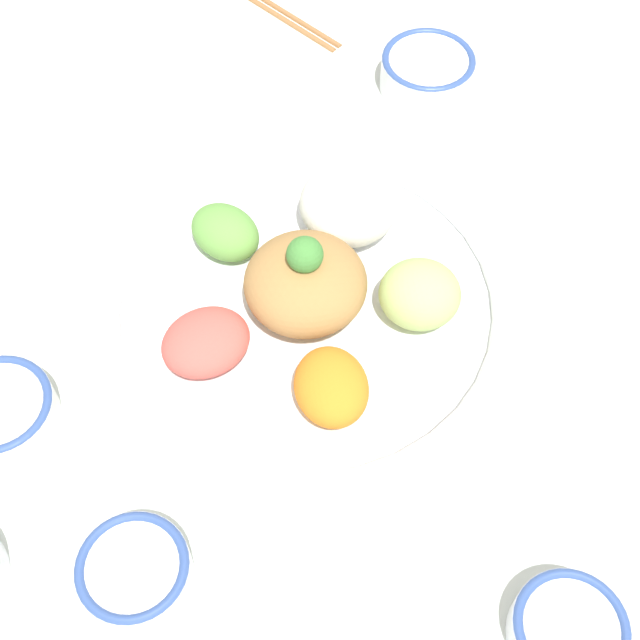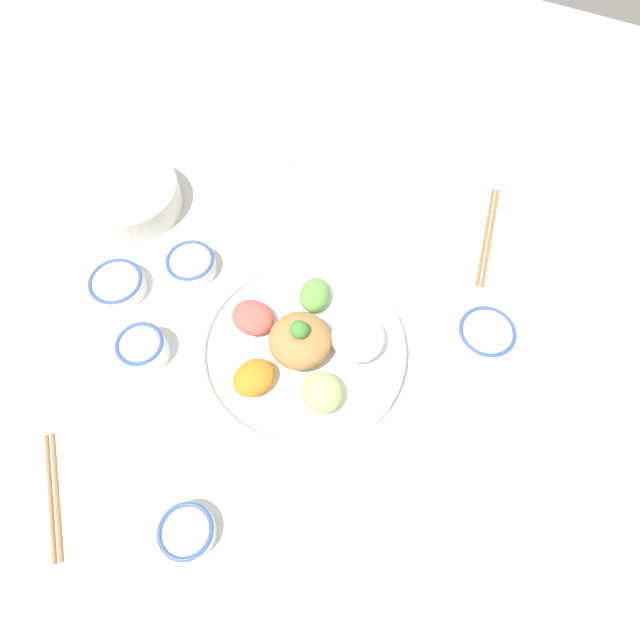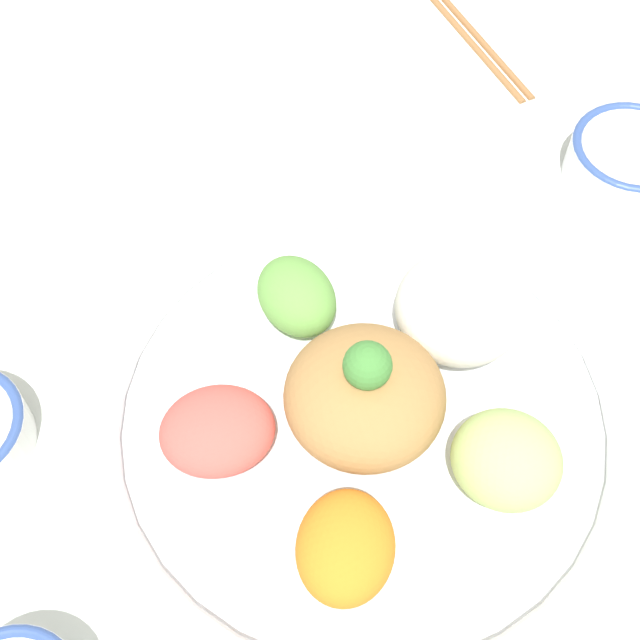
{
  "view_description": "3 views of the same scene",
  "coord_description": "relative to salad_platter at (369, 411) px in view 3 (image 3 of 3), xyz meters",
  "views": [
    {
      "loc": [
        0.37,
        -0.23,
        0.68
      ],
      "look_at": [
        0.03,
        0.03,
        0.02
      ],
      "focal_mm": 50.0,
      "sensor_mm": 36.0,
      "label": 1
    },
    {
      "loc": [
        0.35,
        0.23,
        0.88
      ],
      "look_at": [
        -0.03,
        0.05,
        0.08
      ],
      "focal_mm": 30.0,
      "sensor_mm": 36.0,
      "label": 2
    },
    {
      "loc": [
        0.27,
        -0.07,
        0.58
      ],
      "look_at": [
        -0.03,
        0.02,
        0.09
      ],
      "focal_mm": 50.0,
      "sensor_mm": 36.0,
      "label": 3
    }
  ],
  "objects": [
    {
      "name": "ground_plane",
      "position": [
        -0.01,
        -0.04,
        -0.03
      ],
      "size": [
        2.4,
        2.4,
        0.0
      ],
      "primitive_type": "plane",
      "color": "silver"
    },
    {
      "name": "salad_platter",
      "position": [
        0.0,
        0.0,
        0.0
      ],
      "size": [
        0.37,
        0.37,
        0.11
      ],
      "color": "white",
      "rests_on": "ground_plane"
    },
    {
      "name": "sauce_bowl_dark",
      "position": [
        -0.16,
        0.28,
        -0.0
      ],
      "size": [
        0.1,
        0.1,
        0.04
      ],
      "color": "white",
      "rests_on": "ground_plane"
    },
    {
      "name": "chopsticks_pair_far",
      "position": [
        -0.39,
        0.22,
        -0.02
      ],
      "size": [
        0.25,
        0.06,
        0.01
      ],
      "rotation": [
        0.0,
        0.0,
        0.16
      ],
      "color": "#9E6B3D",
      "rests_on": "ground_plane"
    }
  ]
}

